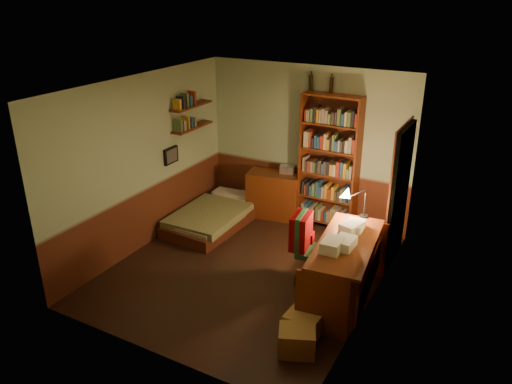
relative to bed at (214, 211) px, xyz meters
The scene contains 24 objects.
floor 1.56m from the bed, 39.18° to the right, with size 3.50×4.00×0.02m, color black.
ceiling 2.81m from the bed, 39.18° to the right, with size 3.50×4.00×0.02m, color silver.
wall_back 1.89m from the bed, 41.15° to the left, with size 3.50×0.02×2.60m, color #9FB48E.
wall_left 1.53m from the bed, 120.44° to the right, with size 0.02×4.00×2.60m, color #9FB48E.
wall_right 3.28m from the bed, 18.20° to the right, with size 0.02×4.00×2.60m, color #9FB48E.
wall_front 3.37m from the bed, 68.23° to the right, with size 3.50×0.02×2.60m, color #9FB48E.
doorway 3.02m from the bed, ahead, with size 0.06×0.90×2.00m, color black.
door_trim 2.99m from the bed, ahead, with size 0.02×0.98×2.08m, color #481E11.
bed is the anchor object (origin of this frame).
dresser 1.08m from the bed, 47.85° to the left, with size 0.89×0.45×0.79m, color #5E260E.
mini_stereo 1.42m from the bed, 45.75° to the left, with size 0.24×0.19×0.13m, color #B2B2B7.
bookshelf 2.05m from the bed, 28.08° to the left, with size 0.94×0.29×2.20m, color #5E260E.
bottle_left 2.60m from the bed, 38.76° to the left, with size 0.06×0.06×0.24m, color black.
bottle_right 2.77m from the bed, 32.20° to the left, with size 0.06×0.06×0.23m, color black.
desk 2.83m from the bed, 21.62° to the right, with size 0.66×1.58×0.85m, color #5E260E.
paper_stack 2.75m from the bed, 15.99° to the right, with size 0.21×0.28×0.11m, color silver.
desk_lamp 2.75m from the bed, ahead, with size 0.17×0.17×0.58m, color black.
office_chair 2.31m from the bed, 21.36° to the right, with size 0.43×0.38×0.86m, color #26512F.
red_jacket 2.26m from the bed, 23.60° to the right, with size 0.22×0.40×0.47m, color #9A0709.
wall_shelf_lower 1.42m from the bed, 163.89° to the left, with size 0.20×0.90×0.03m, color #5E260E.
wall_shelf_upper 1.76m from the bed, 163.89° to the left, with size 0.20×0.90×0.03m, color #5E260E.
framed_picture 1.18m from the bed, 145.08° to the right, with size 0.04×0.32×0.26m, color black.
cardboard_box_a 3.35m from the bed, 41.33° to the right, with size 0.40×0.32×0.30m, color #9F7A42.
cardboard_box_b 3.11m from the bed, 37.81° to the right, with size 0.39×0.32×0.27m, color #9F7A42.
Camera 1 is at (3.03, -5.31, 3.76)m, focal length 35.00 mm.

